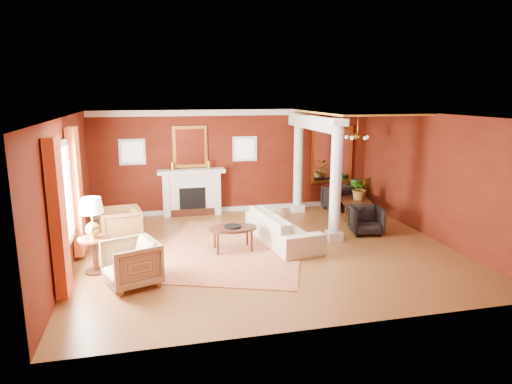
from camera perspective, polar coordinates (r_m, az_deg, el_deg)
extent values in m
plane|color=brown|center=(10.08, 1.33, -7.17)|extent=(8.00, 8.00, 0.00)
cube|color=#55180B|center=(13.06, -2.51, 3.89)|extent=(8.00, 0.04, 2.90)
cube|color=#55180B|center=(6.47, 9.24, -5.03)|extent=(8.00, 0.04, 2.90)
cube|color=#55180B|center=(9.52, -22.61, -0.22)|extent=(0.04, 7.00, 2.90)
cube|color=#55180B|center=(11.36, 21.30, 1.79)|extent=(0.04, 7.00, 2.90)
cube|color=white|center=(9.51, 1.42, 9.54)|extent=(8.00, 7.00, 0.04)
cube|color=silver|center=(12.87, -8.02, -0.20)|extent=(1.60, 0.34, 1.20)
cube|color=black|center=(12.73, -7.93, -1.02)|extent=(0.72, 0.03, 0.70)
cube|color=black|center=(12.82, -7.88, -2.55)|extent=(1.20, 0.05, 0.20)
cube|color=silver|center=(12.71, -8.09, 2.58)|extent=(1.85, 0.42, 0.10)
cube|color=silver|center=(12.80, -11.13, -0.38)|extent=(0.16, 0.40, 1.20)
cube|color=silver|center=(12.92, -4.92, -0.07)|extent=(0.16, 0.40, 1.20)
cube|color=gold|center=(12.78, -8.25, 5.62)|extent=(0.95, 0.06, 1.15)
cube|color=white|center=(12.75, -8.24, 5.61)|extent=(0.78, 0.02, 0.98)
cube|color=silver|center=(12.76, -15.21, 4.86)|extent=(0.70, 0.06, 0.70)
cube|color=white|center=(12.73, -15.22, 4.84)|extent=(0.54, 0.02, 0.54)
cube|color=silver|center=(13.03, -1.41, 5.43)|extent=(0.70, 0.06, 0.70)
cube|color=white|center=(13.00, -1.38, 5.41)|extent=(0.54, 0.02, 0.54)
cube|color=white|center=(8.92, -23.17, -0.40)|extent=(0.03, 1.30, 1.70)
cube|color=silver|center=(8.24, -23.72, -1.43)|extent=(0.08, 0.10, 1.90)
cube|color=silver|center=(9.59, -22.28, 0.51)|extent=(0.08, 0.10, 1.90)
cube|color=#9F351B|center=(7.98, -23.51, -2.95)|extent=(0.18, 0.55, 2.60)
cube|color=#9F351B|center=(9.90, -21.55, 0.02)|extent=(0.18, 0.55, 2.60)
cube|color=silver|center=(10.84, 9.70, -5.37)|extent=(0.34, 0.34, 0.20)
cylinder|color=silver|center=(10.51, 9.96, 1.66)|extent=(0.26, 0.26, 2.50)
cube|color=silver|center=(10.36, 10.22, 8.58)|extent=(0.36, 0.36, 0.16)
cube|color=silver|center=(13.27, 5.19, -1.97)|extent=(0.34, 0.34, 0.20)
cylinder|color=silver|center=(13.00, 5.30, 3.81)|extent=(0.26, 0.26, 2.50)
cube|color=silver|center=(12.88, 5.42, 9.41)|extent=(0.36, 0.36, 0.16)
cube|color=silver|center=(11.85, 7.12, 8.64)|extent=(0.30, 3.20, 0.32)
cube|color=gold|center=(12.15, 12.57, 9.71)|extent=(2.30, 3.40, 0.04)
cube|color=gold|center=(13.84, 9.44, 4.62)|extent=(1.30, 0.06, 1.70)
cube|color=white|center=(13.80, 9.50, 4.61)|extent=(1.10, 0.02, 1.50)
cylinder|color=#AA8735|center=(12.23, 12.61, 8.34)|extent=(0.02, 0.02, 0.65)
sphere|color=#AA8735|center=(12.25, 12.54, 6.82)|extent=(0.20, 0.20, 0.20)
sphere|color=white|center=(12.38, 13.71, 6.68)|extent=(0.09, 0.09, 0.09)
sphere|color=white|center=(12.53, 12.37, 6.81)|extent=(0.09, 0.09, 0.09)
sphere|color=white|center=(12.31, 11.25, 6.76)|extent=(0.09, 0.09, 0.09)
sphere|color=white|center=(12.01, 11.90, 6.60)|extent=(0.09, 0.09, 0.09)
sphere|color=white|center=(12.06, 13.46, 6.55)|extent=(0.09, 0.09, 0.09)
cube|color=silver|center=(12.89, -2.53, 9.90)|extent=(8.00, 0.08, 0.16)
cube|color=silver|center=(13.29, -2.42, -2.08)|extent=(8.00, 0.08, 0.12)
cube|color=maroon|center=(10.07, -3.06, -7.15)|extent=(4.21, 4.81, 0.02)
imported|color=beige|center=(10.41, 3.35, -3.83)|extent=(1.02, 2.48, 0.94)
imported|color=black|center=(10.79, -16.62, -3.85)|extent=(0.95, 1.00, 0.90)
imported|color=tan|center=(8.44, -15.33, -8.34)|extent=(1.06, 1.10, 0.89)
cylinder|color=black|center=(9.86, -2.92, -4.55)|extent=(1.05, 1.05, 0.05)
cylinder|color=black|center=(9.67, -4.80, -6.58)|extent=(0.05, 0.05, 0.47)
cylinder|color=black|center=(9.80, -0.54, -6.29)|extent=(0.05, 0.05, 0.47)
cylinder|color=black|center=(10.10, -5.19, -5.75)|extent=(0.05, 0.05, 0.47)
cylinder|color=black|center=(10.22, -1.11, -5.49)|extent=(0.05, 0.05, 0.47)
imported|color=black|center=(9.87, -3.41, -3.71)|extent=(0.16, 0.04, 0.22)
cylinder|color=black|center=(9.37, -19.32, -9.30)|extent=(0.43, 0.43, 0.04)
cylinder|color=black|center=(9.26, -19.46, -7.51)|extent=(0.10, 0.10, 0.66)
cylinder|color=black|center=(9.16, -19.60, -5.55)|extent=(0.58, 0.58, 0.04)
sphere|color=#AA8735|center=(9.11, -19.69, -4.39)|extent=(0.27, 0.27, 0.27)
cylinder|color=#AA8735|center=(9.05, -19.78, -3.20)|extent=(0.03, 0.03, 0.29)
cone|color=white|center=(8.99, -19.90, -1.59)|extent=(0.43, 0.43, 0.29)
imported|color=black|center=(12.84, 12.32, -1.34)|extent=(0.86, 1.49, 0.79)
imported|color=black|center=(11.36, 13.62, -3.30)|extent=(0.83, 0.79, 0.74)
imported|color=black|center=(13.52, 10.33, -0.56)|extent=(0.95, 0.92, 0.79)
sphere|color=#16451E|center=(13.88, 12.32, -1.26)|extent=(0.36, 0.36, 0.36)
cylinder|color=#16451E|center=(13.82, 12.37, -0.23)|extent=(0.32, 0.32, 0.86)
imported|color=#26591E|center=(12.67, 12.92, 1.44)|extent=(0.62, 0.68, 0.50)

